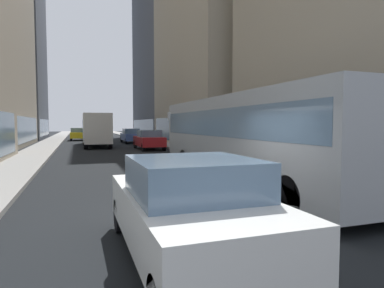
{
  "coord_description": "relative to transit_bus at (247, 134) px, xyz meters",
  "views": [
    {
      "loc": [
        -2.82,
        -6.56,
        2.13
      ],
      "look_at": [
        1.12,
        4.87,
        1.4
      ],
      "focal_mm": 31.04,
      "sensor_mm": 36.0,
      "label": 1
    }
  ],
  "objects": [
    {
      "name": "transit_bus",
      "position": [
        0.0,
        0.0,
        0.0
      ],
      "size": [
        2.78,
        11.53,
        3.05
      ],
      "color": "#999EA3",
      "rests_on": "ground"
    },
    {
      "name": "box_truck",
      "position": [
        -4.0,
        21.47,
        -0.11
      ],
      "size": [
        2.3,
        7.5,
        3.05
      ],
      "color": "#19519E",
      "rests_on": "ground"
    },
    {
      "name": "car_yellow_taxi",
      "position": [
        -5.6,
        35.32,
        -0.95
      ],
      "size": [
        1.91,
        4.14,
        1.62
      ],
      "color": "yellow",
      "rests_on": "ground"
    },
    {
      "name": "car_grey_wagon",
      "position": [
        -4.0,
        42.11,
        -0.95
      ],
      "size": [
        1.87,
        4.44,
        1.62
      ],
      "color": "slate",
      "rests_on": "ground"
    },
    {
      "name": "car_red_coupe",
      "position": [
        0.0,
        17.0,
        -0.95
      ],
      "size": [
        1.89,
        4.61,
        1.62
      ],
      "color": "red",
      "rests_on": "ground"
    },
    {
      "name": "building_right_far",
      "position": [
        9.1,
        41.57,
        16.18
      ],
      "size": [
        10.24,
        18.05,
        35.93
      ],
      "color": "#4C515B",
      "rests_on": "ground"
    },
    {
      "name": "ground_plane",
      "position": [
        -2.8,
        31.21,
        -1.78
      ],
      "size": [
        120.0,
        120.0,
        0.0
      ],
      "primitive_type": "plane",
      "color": "black"
    },
    {
      "name": "car_white_van",
      "position": [
        -4.0,
        -5.54,
        -0.95
      ],
      "size": [
        1.92,
        4.28,
        1.62
      ],
      "color": "silver",
      "rests_on": "ground"
    },
    {
      "name": "sidewalk_left",
      "position": [
        -8.5,
        31.21,
        -1.7
      ],
      "size": [
        2.4,
        110.0,
        0.15
      ],
      "primitive_type": "cube",
      "color": "gray",
      "rests_on": "ground"
    },
    {
      "name": "pedestrian_in_coat",
      "position": [
        2.38,
        0.83,
        -0.77
      ],
      "size": [
        0.34,
        0.34,
        1.69
      ],
      "color": "#1E1E2D",
      "rests_on": "sidewalk_right"
    },
    {
      "name": "building_right_mid",
      "position": [
        9.1,
        21.59,
        11.04
      ],
      "size": [
        11.18,
        18.08,
        25.64
      ],
      "color": "#B2A893",
      "rests_on": "ground"
    },
    {
      "name": "building_left_far",
      "position": [
        -14.7,
        43.43,
        17.76
      ],
      "size": [
        8.88,
        15.38,
        39.09
      ],
      "color": "#4C515B",
      "rests_on": "ground"
    },
    {
      "name": "dalmatian_dog",
      "position": [
        -1.7,
        -3.51,
        -1.26
      ],
      "size": [
        0.22,
        0.96,
        0.72
      ],
      "color": "white",
      "rests_on": "ground"
    },
    {
      "name": "pedestrian_with_handbag",
      "position": [
        3.35,
        0.97,
        -0.76
      ],
      "size": [
        0.45,
        0.34,
        1.69
      ],
      "color": "#1E1E2D",
      "rests_on": "sidewalk_right"
    },
    {
      "name": "car_blue_hatchback",
      "position": [
        0.0,
        27.02,
        -0.95
      ],
      "size": [
        1.78,
        4.72,
        1.62
      ],
      "color": "#4C6BB7",
      "rests_on": "ground"
    },
    {
      "name": "sidewalk_right",
      "position": [
        2.9,
        31.21,
        -1.7
      ],
      "size": [
        2.4,
        110.0,
        0.15
      ],
      "primitive_type": "cube",
      "color": "gray",
      "rests_on": "ground"
    },
    {
      "name": "car_silver_sedan",
      "position": [
        -4.0,
        28.94,
        -0.96
      ],
      "size": [
        1.71,
        4.43,
        1.62
      ],
      "color": "#B7BABF",
      "rests_on": "ground"
    }
  ]
}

